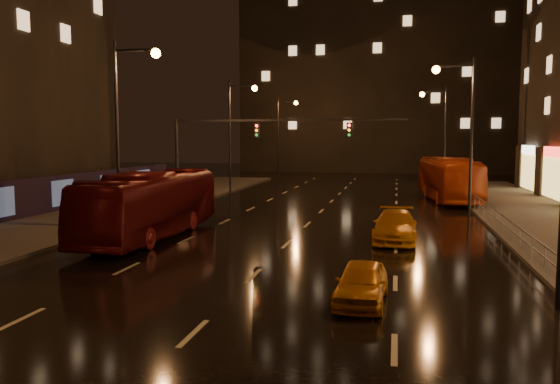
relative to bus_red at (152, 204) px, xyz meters
name	(u,v)px	position (x,y,z in m)	size (l,w,h in m)	color
ground	(317,215)	(7.00, 9.51, -1.64)	(140.00, 140.00, 0.00)	black
sidewalk_left	(86,218)	(-6.50, 4.51, -1.57)	(7.00, 70.00, 0.15)	#38332D
building_distant	(393,53)	(11.00, 61.51, 16.36)	(44.00, 16.00, 36.00)	black
traffic_signal	(241,141)	(1.94, 9.51, 3.09)	(15.31, 0.32, 6.20)	black
streetlight_right	(543,84)	(15.92, -8.49, 4.79)	(2.64, 0.50, 10.00)	black
railing_right	(490,209)	(17.20, 7.51, -0.75)	(0.05, 56.00, 1.00)	#99999E
bus_red	(152,204)	(0.00, 0.00, 0.00)	(2.76, 11.80, 3.29)	#530B0E
bus_curb	(448,179)	(16.00, 19.82, 0.07)	(2.88, 12.33, 3.43)	#AB3411
taxi_near	(361,283)	(11.00, -8.98, -1.03)	(1.45, 3.61, 1.23)	orange
taxi_far	(395,226)	(11.95, 1.47, -0.92)	(2.01, 4.95, 1.44)	orange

